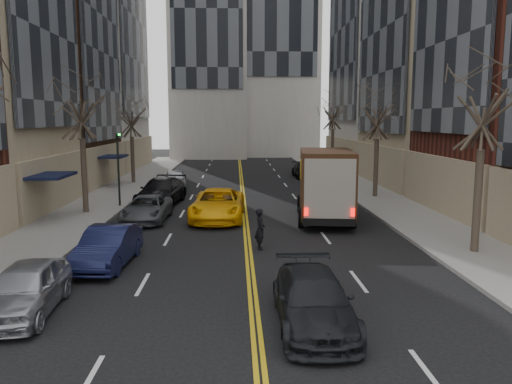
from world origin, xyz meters
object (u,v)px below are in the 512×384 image
Objects in this scene: ups_truck at (325,185)px; pedestrian at (260,229)px; observer_sedan at (313,300)px; taxi at (218,205)px.

pedestrian is (-3.65, -5.67, -1.02)m from ups_truck.
ups_truck is 13.60m from observer_sedan.
observer_sedan is 14.02m from taxi.
taxi is 6.40m from pedestrian.
taxi is at bearing 102.35° from observer_sedan.
observer_sedan is (-2.66, -13.28, -1.19)m from ups_truck.
taxi is 3.40× the size of pedestrian.
ups_truck is 6.82m from pedestrian.
observer_sedan is 2.76× the size of pedestrian.
pedestrian is at bearing 97.75° from observer_sedan.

